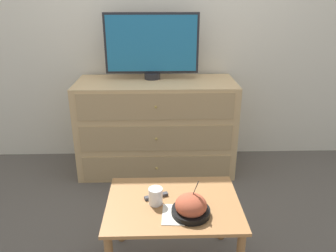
% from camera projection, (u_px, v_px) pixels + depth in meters
% --- Properties ---
extents(ground_plane, '(12.00, 12.00, 0.00)m').
position_uv_depth(ground_plane, '(163.00, 152.00, 3.46)').
color(ground_plane, '#56514C').
extents(wall_back, '(12.00, 0.05, 2.60)m').
position_uv_depth(wall_back, '(162.00, 24.00, 3.00)').
color(wall_back, silver).
rests_on(wall_back, ground_plane).
extents(dresser, '(1.40, 0.58, 0.85)m').
position_uv_depth(dresser, '(156.00, 126.00, 3.02)').
color(dresser, tan).
rests_on(dresser, ground_plane).
extents(tv, '(0.82, 0.14, 0.57)m').
position_uv_depth(tv, '(152.00, 45.00, 2.84)').
color(tv, '#232328').
rests_on(tv, dresser).
extents(coffee_table, '(0.75, 0.55, 0.46)m').
position_uv_depth(coffee_table, '(173.00, 214.00, 1.88)').
color(coffee_table, '#9E6B3D').
rests_on(coffee_table, ground_plane).
extents(takeout_bowl, '(0.21, 0.21, 0.19)m').
position_uv_depth(takeout_bowl, '(191.00, 207.00, 1.73)').
color(takeout_bowl, black).
rests_on(takeout_bowl, coffee_table).
extents(drink_cup, '(0.08, 0.08, 0.10)m').
position_uv_depth(drink_cup, '(156.00, 197.00, 1.83)').
color(drink_cup, beige).
rests_on(drink_cup, coffee_table).
extents(napkin, '(0.19, 0.19, 0.00)m').
position_uv_depth(napkin, '(179.00, 215.00, 1.74)').
color(napkin, silver).
rests_on(napkin, coffee_table).
extents(remote_control, '(0.14, 0.07, 0.02)m').
position_uv_depth(remote_control, '(156.00, 196.00, 1.89)').
color(remote_control, '#38383D').
rests_on(remote_control, coffee_table).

